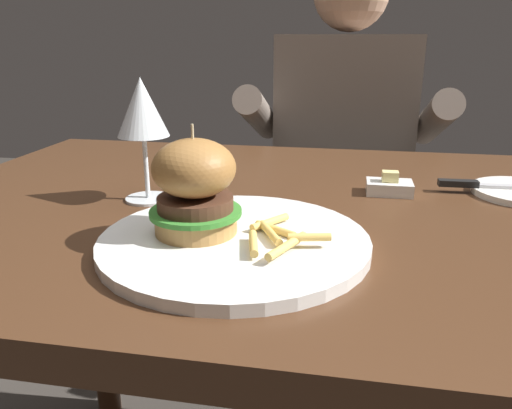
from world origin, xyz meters
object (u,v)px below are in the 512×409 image
wine_glass (142,111)px  table_knife (491,185)px  butter_dish (389,186)px  diner_person (340,190)px  main_plate (234,242)px  burger_sandwich (195,187)px

wine_glass → table_knife: wine_glass is taller
butter_dish → wine_glass: bearing=-164.9°
wine_glass → diner_person: (0.28, 0.69, -0.31)m
main_plate → butter_dish: bearing=52.4°
burger_sandwich → table_knife: size_ratio=0.65×
butter_dish → table_knife: bearing=10.5°
burger_sandwich → table_knife: bearing=34.6°
burger_sandwich → butter_dish: 0.35m
wine_glass → table_knife: size_ratio=0.92×
main_plate → table_knife: table_knife is taller
main_plate → table_knife: (0.35, 0.28, 0.01)m
main_plate → butter_dish: 0.31m
main_plate → butter_dish: size_ratio=4.47×
main_plate → table_knife: size_ratio=1.59×
burger_sandwich → diner_person: size_ratio=0.11×
burger_sandwich → wine_glass: size_ratio=0.71×
wine_glass → table_knife: 0.54m
butter_dish → diner_person: bearing=97.5°
burger_sandwich → butter_dish: burger_sandwich is taller
main_plate → wine_glass: size_ratio=1.74×
burger_sandwich → main_plate: bearing=-6.2°
table_knife → butter_dish: bearing=-169.5°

